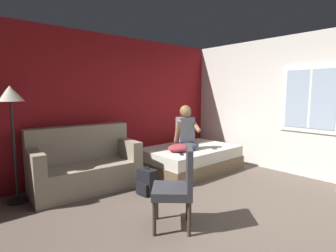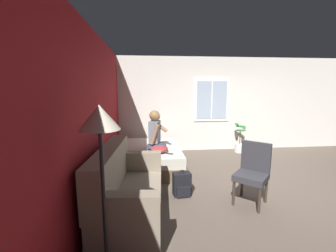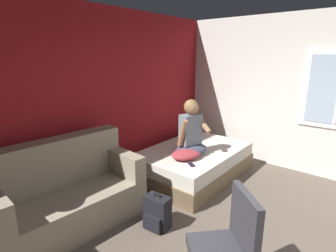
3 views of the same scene
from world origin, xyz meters
name	(u,v)px [view 3 (image 3 of 3)]	position (x,y,z in m)	size (l,w,h in m)	color
wall_back_accent	(97,101)	(0.00, 3.16, 1.35)	(10.02, 0.16, 2.70)	maroon
bed	(194,162)	(1.19, 2.19, 0.24)	(1.95, 1.32, 0.48)	brown
couch	(67,194)	(-0.91, 2.60, 0.39)	(1.76, 0.95, 1.04)	gray
side_chair	(228,245)	(-0.62, 0.63, 0.53)	(0.65, 0.65, 0.98)	#382D23
person_seated	(191,132)	(0.97, 2.11, 0.84)	(0.62, 0.56, 0.88)	#383D51
backpack	(157,213)	(-0.28, 1.72, 0.19)	(0.26, 0.32, 0.46)	black
throw_pillow	(186,154)	(0.75, 2.04, 0.55)	(0.48, 0.36, 0.14)	#993338
cell_phone	(192,165)	(0.60, 1.83, 0.48)	(0.07, 0.14, 0.01)	black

